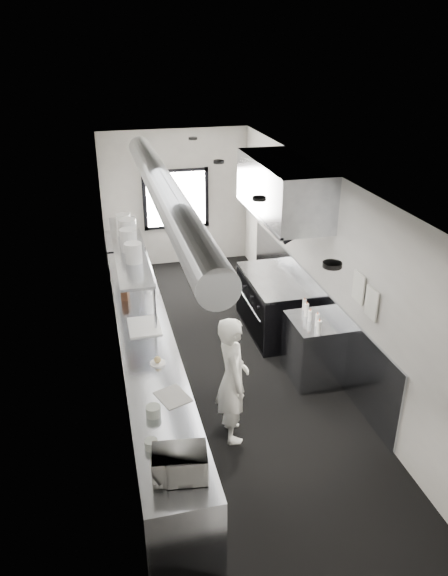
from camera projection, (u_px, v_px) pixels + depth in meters
floor at (222, 360)px, 8.15m from camera, size 3.00×8.00×0.01m
ceiling at (221, 176)px, 6.95m from camera, size 3.00×8.00×0.01m
wall_back at (176, 199)px, 11.06m from camera, size 3.00×0.02×2.80m
wall_front at (347, 486)px, 4.04m from camera, size 3.00×0.02×2.80m
wall_left at (113, 286)px, 7.23m from camera, size 0.02×8.00×2.80m
wall_right at (321, 266)px, 7.88m from camera, size 0.02×8.00×2.80m
wall_cladding at (308, 308)px, 8.50m from camera, size 0.03×5.50×1.10m
hvac_duct at (164, 191)px, 7.26m from camera, size 0.40×6.40×0.40m
service_window at (176, 199)px, 11.03m from camera, size 1.36×0.05×1.25m
exhaust_hood at (282, 189)px, 7.98m from camera, size 0.81×2.20×0.88m
prep_counter at (148, 363)px, 7.27m from camera, size 0.70×6.00×0.90m
pass_shelf at (129, 249)px, 8.11m from camera, size 0.45×3.00×0.68m
range at (274, 305)px, 8.79m from camera, size 0.88×1.60×0.94m
bottle_station at (313, 349)px, 7.59m from camera, size 0.65×0.80×0.90m
far_work_table at (126, 261)px, 10.52m from camera, size 0.70×1.20×0.90m
notice_sheet_a at (359, 287)px, 6.73m from camera, size 0.02×0.28×0.38m
notice_sheet_b at (372, 303)px, 6.44m from camera, size 0.02×0.28×0.38m
line_cook at (233, 379)px, 6.31m from camera, size 0.41×0.61×1.61m
microwave at (180, 464)px, 4.75m from camera, size 0.49×0.40×0.27m
deli_tub_a at (151, 444)px, 5.11m from camera, size 0.15×0.15×0.09m
deli_tub_b at (153, 411)px, 5.54m from camera, size 0.17×0.17×0.11m
newspaper at (173, 396)px, 5.85m from camera, size 0.41×0.45×0.01m
small_plate at (158, 363)px, 6.43m from camera, size 0.24×0.24×0.02m
pastry at (158, 360)px, 6.41m from camera, size 0.08×0.08×0.08m
cutting_board at (144, 326)px, 7.24m from camera, size 0.42×0.56×0.02m
knife_block at (125, 291)px, 7.99m from camera, size 0.14×0.23×0.23m
plate_stack_a at (134, 253)px, 7.49m from camera, size 0.28×0.28×0.28m
plate_stack_b at (128, 240)px, 7.89m from camera, size 0.34×0.34×0.33m
plate_stack_c at (128, 231)px, 8.17m from camera, size 0.35×0.35×0.38m
plate_stack_d at (124, 225)px, 8.51m from camera, size 0.28×0.28×0.34m
squeeze_bottle_a at (319, 327)px, 7.05m from camera, size 0.08×0.08×0.19m
squeeze_bottle_b at (317, 320)px, 7.24m from camera, size 0.07×0.07×0.18m
squeeze_bottle_c at (310, 316)px, 7.36m from camera, size 0.07×0.07×0.16m
squeeze_bottle_d at (306, 310)px, 7.49m from camera, size 0.08×0.08×0.19m
squeeze_bottle_e at (304, 305)px, 7.66m from camera, size 0.06×0.06×0.16m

